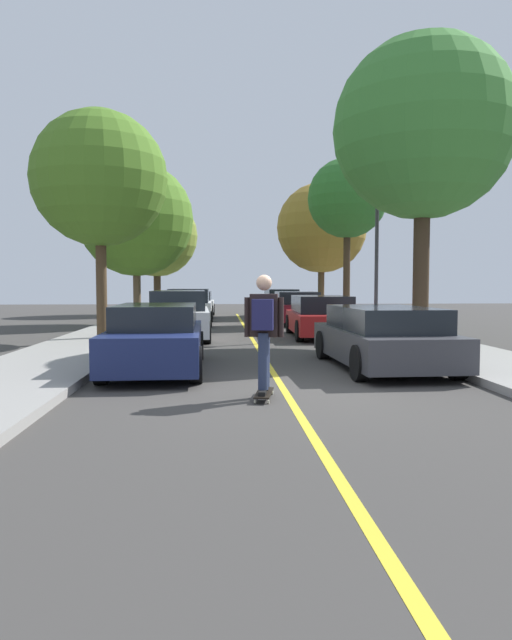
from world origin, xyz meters
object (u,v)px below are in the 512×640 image
Objects in this scene: parked_car_left_nearest at (157,338)px; parked_car_left_farthest at (195,304)px; parked_car_left_near at (179,315)px; skateboarder at (264,326)px; parked_car_left_far at (189,307)px; streetlamp at (377,233)px; street_tree_right_near at (347,199)px; fire_hydrant at (428,337)px; skateboard at (264,393)px; parked_car_right_far at (296,308)px; street_tree_left_near at (136,219)px; parked_car_right_nearest at (383,337)px; street_tree_right_far at (322,228)px; parked_car_right_near at (321,317)px; street_tree_left_far at (157,236)px; parked_car_right_farthest at (281,303)px; street_tree_left_nearest at (100,179)px; street_tree_right_nearest at (424,129)px.

parked_car_left_farthest is (0.00, 18.44, 0.01)m from parked_car_left_nearest.
parked_car_left_near is 2.62× the size of skateboarder.
parked_car_left_far is 0.82× the size of streetlamp.
street_tree_right_near is 9.82× the size of fire_hydrant.
parked_car_left_near is at bearing 101.32° from skateboard.
fire_hydrant is at bearing -82.42° from parked_car_right_far.
street_tree_left_near is at bearing 104.42° from skateboard.
parked_car_right_nearest is (4.50, -6.44, -0.10)m from parked_car_left_near.
street_tree_right_far is (6.67, 6.15, 3.93)m from parked_car_left_far.
street_tree_left_near is at bearing -179.61° from street_tree_right_near.
parked_car_right_near is at bearing -41.58° from street_tree_left_near.
streetlamp is at bearing -58.88° from street_tree_left_far.
parked_car_left_far reaches higher than parked_car_left_near.
street_tree_right_far reaches higher than street_tree_left_far.
parked_car_left_near is at bearing -71.15° from street_tree_left_near.
parked_car_right_far is at bearing 97.58° from fire_hydrant.
parked_car_left_nearest is 15.20m from street_tree_right_near.
parked_car_right_farthest is 0.72× the size of street_tree_left_nearest.
street_tree_left_nearest is (-6.66, -7.23, 4.02)m from parked_car_right_far.
parked_car_left_nearest is 19.37m from parked_car_right_farthest.
streetlamp reaches higher than parked_car_right_nearest.
parked_car_left_far is 12.74m from fire_hydrant.
skateboard is at bearing -80.30° from street_tree_left_far.
street_tree_right_far is at bearing 83.47° from parked_car_right_nearest.
street_tree_right_near is at bearing 62.56° from parked_car_left_nearest.
parked_car_right_farthest is (4.50, 12.40, -0.02)m from parked_car_left_near.
fire_hydrant is at bearing -66.96° from street_tree_left_far.
skateboard is at bearing -99.48° from parked_car_right_far.
street_tree_right_far reaches higher than parked_car_left_farthest.
parked_car_left_far is at bearing 90.00° from parked_car_left_nearest.
street_tree_right_far reaches higher than fire_hydrant.
parked_car_right_far is 6.03× the size of fire_hydrant.
fire_hydrant is at bearing -26.45° from street_tree_left_nearest.
parked_car_right_nearest is 0.69× the size of street_tree_left_far.
street_tree_right_near is at bearing 73.10° from skateboard.
parked_car_left_far is at bearing 96.83° from skateboard.
streetlamp is at bearing 87.28° from fire_hydrant.
street_tree_right_nearest is 8.98m from street_tree_right_near.
parked_car_left_nearest is at bearing 179.92° from parked_car_right_nearest.
parked_car_right_far reaches higher than parked_car_right_nearest.
street_tree_right_far is at bearing 34.64° from street_tree_left_near.
parked_car_right_nearest is 1.06× the size of parked_car_right_far.
parked_car_left_near reaches higher than fire_hydrant.
streetlamp is (8.42, -6.02, -1.06)m from street_tree_left_near.
parked_car_right_farthest reaches higher than fire_hydrant.
street_tree_right_near reaches higher than street_tree_left_near.
parked_car_left_nearest is 5.18× the size of skateboard.
parked_car_left_far reaches higher than parked_car_right_farthest.
skateboard is (-2.63, -9.80, -0.57)m from parked_car_right_near.
street_tree_left_near is at bearing 117.54° from parked_car_right_nearest.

